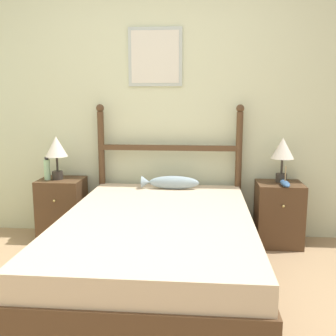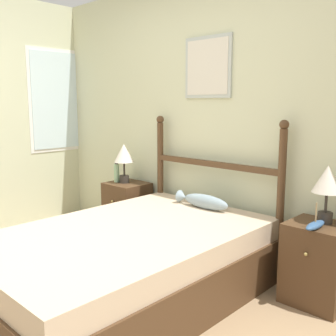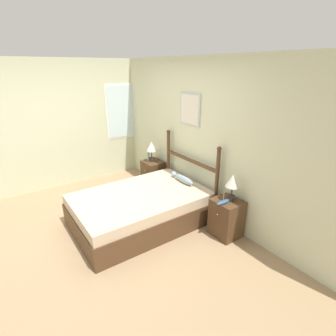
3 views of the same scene
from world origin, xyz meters
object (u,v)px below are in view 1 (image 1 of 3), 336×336
nightstand_left (62,208)px  model_boat (285,183)px  nightstand_right (278,214)px  bottle (47,169)px  table_lamp_right (283,151)px  table_lamp_left (56,149)px  bed (157,250)px  fish_pillow (170,182)px

nightstand_left → model_boat: size_ratio=2.36×
nightstand_right → model_boat: 0.34m
bottle → model_boat: bottle is taller
table_lamp_right → table_lamp_left: bearing=-178.4°
bed → fish_pillow: bearing=88.2°
nightstand_left → nightstand_right: same height
nightstand_right → bed: bearing=-139.4°
bottle → bed: bearing=-36.3°
nightstand_right → model_boat: model_boat is taller
table_lamp_right → bed: bearing=-138.5°
bottle → nightstand_right: bearing=1.1°
nightstand_right → table_lamp_right: table_lamp_right is taller
nightstand_right → table_lamp_left: bearing=-179.7°
table_lamp_left → bottle: (-0.09, -0.03, -0.18)m
bed → nightstand_right: size_ratio=3.58×
bed → bottle: bearing=143.7°
nightstand_left → bottle: (-0.11, -0.04, 0.39)m
nightstand_right → bottle: 2.20m
nightstand_left → model_boat: bearing=-3.3°
nightstand_right → table_lamp_right: bearing=69.8°
bottle → model_boat: size_ratio=0.92×
model_boat → fish_pillow: bearing=176.0°
bed → nightstand_left: bearing=139.4°
table_lamp_right → model_boat: size_ratio=1.67×
table_lamp_left → fish_pillow: size_ratio=0.78×
bed → bottle: (-1.14, 0.84, 0.43)m
nightstand_left → bottle: size_ratio=2.57×
nightstand_left → fish_pillow: size_ratio=1.10×
bed → fish_pillow: fish_pillow is taller
table_lamp_left → fish_pillow: table_lamp_left is taller
table_lamp_left → model_boat: size_ratio=1.67×
nightstand_left → model_boat: (2.07, -0.12, 0.31)m
nightstand_left → bottle: bottle is taller
bed → model_boat: model_boat is taller
nightstand_left → table_lamp_right: (2.06, 0.04, 0.58)m
table_lamp_right → nightstand_right: bearing=-110.2°
nightstand_left → nightstand_right: size_ratio=1.00×
bottle → model_boat: 2.18m
bed → model_boat: 1.33m
bed → table_lamp_right: size_ratio=5.06×
fish_pillow → table_lamp_right: bearing=5.2°
bed → bottle: bottle is taller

